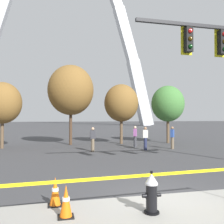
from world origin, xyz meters
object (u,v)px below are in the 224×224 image
traffic_cone_by_hydrant (55,192)px  pedestrian_standing_center (145,138)px  pedestrian_near_trees (93,139)px  pedestrian_walking_right (172,137)px  fire_hydrant (151,193)px  pedestrian_walking_left (135,136)px  traffic_cone_mid_sidewalk (66,201)px  monument_arch (65,35)px

traffic_cone_by_hydrant → pedestrian_standing_center: 11.37m
traffic_cone_by_hydrant → pedestrian_near_trees: 10.03m
traffic_cone_by_hydrant → pedestrian_walking_right: pedestrian_walking_right is taller
fire_hydrant → traffic_cone_by_hydrant: fire_hydrant is taller
fire_hydrant → pedestrian_walking_left: size_ratio=0.62×
pedestrian_walking_left → pedestrian_near_trees: bearing=-157.6°
traffic_cone_mid_sidewalk → pedestrian_standing_center: (5.90, 10.38, 0.46)m
fire_hydrant → pedestrian_walking_left: 12.69m
traffic_cone_mid_sidewalk → monument_arch: bearing=87.4°
traffic_cone_by_hydrant → pedestrian_standing_center: bearing=57.4°
pedestrian_standing_center → fire_hydrant: bearing=-110.3°
monument_arch → pedestrian_standing_center: monument_arch is taller
traffic_cone_by_hydrant → pedestrian_standing_center: (6.12, 9.58, 0.46)m
traffic_cone_mid_sidewalk → pedestrian_walking_left: 13.20m
fire_hydrant → traffic_cone_mid_sidewalk: 1.98m
fire_hydrant → traffic_cone_by_hydrant: bearing=154.9°
fire_hydrant → traffic_cone_mid_sidewalk: fire_hydrant is taller
pedestrian_walking_right → pedestrian_walking_left: bearing=147.4°
traffic_cone_by_hydrant → pedestrian_standing_center: size_ratio=0.46×
pedestrian_standing_center → pedestrian_near_trees: size_ratio=1.00×
pedestrian_standing_center → pedestrian_walking_right: bearing=1.9°
monument_arch → pedestrian_near_trees: monument_arch is taller
monument_arch → pedestrian_standing_center: 52.27m
fire_hydrant → pedestrian_near_trees: pedestrian_near_trees is taller
traffic_cone_by_hydrant → fire_hydrant: bearing=-25.1°
monument_arch → pedestrian_walking_right: (5.31, -47.21, -22.06)m
monument_arch → pedestrian_near_trees: bearing=-90.4°
traffic_cone_by_hydrant → traffic_cone_mid_sidewalk: same height
pedestrian_walking_right → pedestrian_near_trees: size_ratio=1.00×
traffic_cone_by_hydrant → pedestrian_standing_center: pedestrian_standing_center is taller
monument_arch → fire_hydrant: bearing=-90.7°
traffic_cone_by_hydrant → traffic_cone_mid_sidewalk: (0.23, -0.81, 0.00)m
traffic_cone_by_hydrant → pedestrian_near_trees: pedestrian_near_trees is taller
fire_hydrant → pedestrian_near_trees: size_ratio=0.62×
pedestrian_walking_left → pedestrian_standing_center: same height
fire_hydrant → pedestrian_standing_center: bearing=69.7°
pedestrian_walking_left → pedestrian_walking_right: 2.70m
pedestrian_walking_left → pedestrian_walking_right: size_ratio=1.00×
fire_hydrant → monument_arch: monument_arch is taller
fire_hydrant → pedestrian_walking_right: 12.24m
traffic_cone_mid_sidewalk → pedestrian_walking_right: (7.96, 10.45, 0.46)m
traffic_cone_by_hydrant → pedestrian_walking_right: 12.66m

